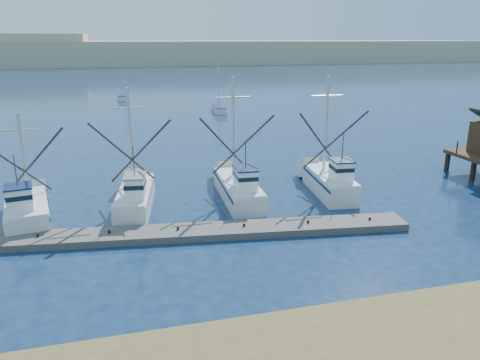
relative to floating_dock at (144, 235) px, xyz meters
name	(u,v)px	position (x,y,z in m)	size (l,w,h in m)	color
ground	(328,274)	(8.65, -6.89, -0.21)	(500.00, 500.00, 0.00)	#0D213B
floating_dock	(144,235)	(0.00, 0.00, 0.00)	(32.23, 2.15, 0.43)	#55514C
dune_ridge	(133,52)	(8.65, 203.11, 4.79)	(360.00, 60.00, 10.00)	tan
trawler_fleet	(128,198)	(-0.71, 4.92, 0.73)	(31.75, 8.69, 9.09)	silver
sailboat_near	(219,109)	(15.07, 47.61, 0.27)	(2.61, 7.02, 8.10)	silver
sailboat_far	(124,97)	(0.64, 67.21, 0.28)	(2.41, 6.41, 8.10)	silver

